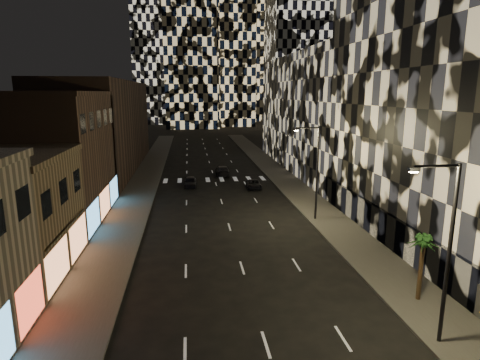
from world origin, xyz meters
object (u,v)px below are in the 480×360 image
object	(u,v)px
streetlight_near	(446,243)
palm_tree	(423,246)
car_dark_rightlane	(254,184)
car_dark_oncoming	(223,171)
car_dark_midlane	(190,182)
streetlight_far	(315,167)

from	to	relation	value
streetlight_near	palm_tree	xyz separation A→B (m)	(1.51, 4.03, -1.84)
streetlight_near	car_dark_rightlane	size ratio (longest dim) A/B	2.29
streetlight_near	palm_tree	world-z (taller)	streetlight_near
car_dark_oncoming	palm_tree	world-z (taller)	palm_tree
streetlight_near	car_dark_oncoming	xyz separation A→B (m)	(-6.96, 42.85, -4.63)
car_dark_rightlane	car_dark_oncoming	bearing A→B (deg)	112.87
streetlight_near	car_dark_oncoming	distance (m)	43.66
car_dark_rightlane	palm_tree	distance (m)	30.44
car_dark_midlane	car_dark_rightlane	xyz separation A→B (m)	(8.21, -2.02, -0.13)
streetlight_far	car_dark_midlane	bearing A→B (deg)	126.71
streetlight_far	car_dark_rightlane	size ratio (longest dim) A/B	2.29
car_dark_oncoming	palm_tree	distance (m)	39.83
palm_tree	streetlight_far	bearing A→B (deg)	95.41
streetlight_near	palm_tree	bearing A→B (deg)	69.41
car_dark_midlane	car_dark_oncoming	world-z (taller)	car_dark_oncoming
streetlight_far	car_dark_midlane	distance (m)	20.38
streetlight_near	streetlight_far	bearing A→B (deg)	90.00
car_dark_oncoming	palm_tree	bearing A→B (deg)	103.95
streetlight_near	car_dark_rightlane	xyz separation A→B (m)	(-3.65, 33.88, -4.81)
car_dark_midlane	palm_tree	world-z (taller)	palm_tree
streetlight_far	streetlight_near	bearing A→B (deg)	-90.00
car_dark_rightlane	palm_tree	xyz separation A→B (m)	(5.16, -29.86, 2.97)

